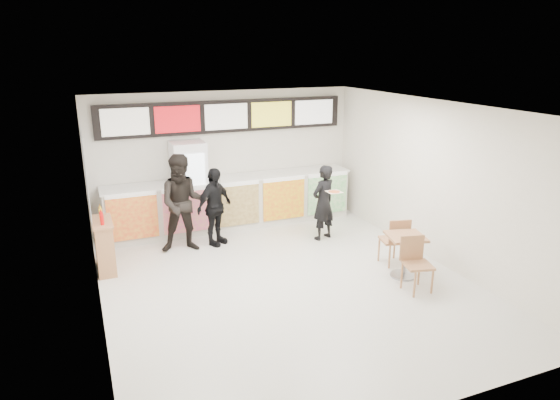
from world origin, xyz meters
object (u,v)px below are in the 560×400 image
customer_left (183,204)px  customer_mid (214,207)px  customer_main (323,203)px  drinks_fridge (190,188)px  cafe_table (405,248)px  condiment_ledge (104,245)px  service_counter (232,202)px

customer_left → customer_mid: size_ratio=1.21×
customer_main → customer_left: (-2.82, 0.47, 0.18)m
drinks_fridge → cafe_table: bearing=-50.9°
customer_left → condiment_ledge: 1.66m
customer_left → condiment_ledge: size_ratio=1.73×
service_counter → condiment_ledge: (-2.82, -1.36, -0.09)m
service_counter → customer_main: size_ratio=3.49×
customer_main → customer_mid: size_ratio=0.99×
customer_main → customer_left: size_ratio=0.82×
service_counter → customer_left: 1.66m
cafe_table → service_counter: bearing=132.9°
customer_main → drinks_fridge: bearing=-50.4°
drinks_fridge → cafe_table: 4.72m
drinks_fridge → customer_main: size_ratio=1.25×
customer_mid → cafe_table: bearing=-79.1°
customer_main → condiment_ledge: 4.37m
drinks_fridge → condiment_ledge: size_ratio=1.76×
customer_left → customer_mid: (0.64, 0.08, -0.17)m
customer_left → drinks_fridge: bearing=80.5°
cafe_table → customer_main: bearing=116.2°
customer_mid → customer_main: bearing=-47.5°
service_counter → customer_mid: customer_mid is taller
drinks_fridge → condiment_ledge: 2.39m
drinks_fridge → customer_mid: (0.29, -0.90, -0.20)m
customer_mid → cafe_table: size_ratio=0.99×
customer_mid → cafe_table: (2.67, -2.74, -0.27)m
service_counter → cafe_table: (2.02, -3.63, -0.04)m
drinks_fridge → customer_mid: drinks_fridge is taller
customer_left → cafe_table: customer_left is taller
customer_mid → condiment_ledge: size_ratio=1.42×
service_counter → condiment_ledge: size_ratio=4.91×
service_counter → drinks_fridge: (-0.93, 0.02, 0.43)m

